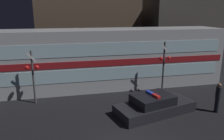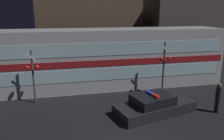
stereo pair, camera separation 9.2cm
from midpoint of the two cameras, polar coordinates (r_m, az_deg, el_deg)
train at (r=16.67m, az=-8.42°, el=2.72°), size 22.47×3.19×4.47m
police_car at (r=13.03m, az=11.12°, el=-9.18°), size 4.97×2.95×1.26m
pedestrian at (r=14.12m, az=26.09°, el=-6.53°), size 0.30×0.30×1.80m
crossing_signal_near at (r=15.49m, az=13.63°, el=1.43°), size 0.84×0.33×3.77m
crossing_signal_far at (r=14.46m, az=-19.82°, el=-0.72°), size 0.84×0.33×3.45m
building_left at (r=26.07m, az=-6.24°, el=11.28°), size 10.86×6.99×8.16m
building_center at (r=27.14m, az=17.16°, el=10.33°), size 7.73×5.98×7.65m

